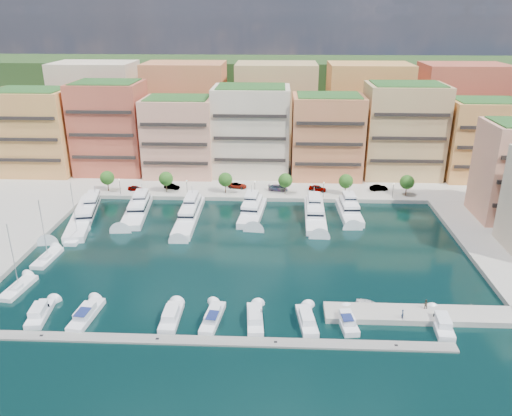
% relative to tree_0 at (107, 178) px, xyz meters
% --- Properties ---
extents(ground, '(400.00, 400.00, 0.00)m').
position_rel_tree_0_xyz_m(ground, '(40.00, -33.50, -4.74)').
color(ground, black).
rests_on(ground, ground).
extents(north_quay, '(220.00, 64.00, 2.00)m').
position_rel_tree_0_xyz_m(north_quay, '(40.00, 28.50, -4.74)').
color(north_quay, '#9E998E').
rests_on(north_quay, ground).
extents(hillside, '(240.00, 40.00, 58.00)m').
position_rel_tree_0_xyz_m(hillside, '(40.00, 76.50, -4.74)').
color(hillside, '#223C18').
rests_on(hillside, ground).
extents(south_pontoon, '(72.00, 2.20, 0.35)m').
position_rel_tree_0_xyz_m(south_pontoon, '(37.00, -63.50, -4.74)').
color(south_pontoon, gray).
rests_on(south_pontoon, ground).
extents(finger_pier, '(32.00, 5.00, 2.00)m').
position_rel_tree_0_xyz_m(finger_pier, '(70.00, -55.50, -4.74)').
color(finger_pier, '#9E998E').
rests_on(finger_pier, ground).
extents(apartment_0, '(22.00, 16.50, 24.80)m').
position_rel_tree_0_xyz_m(apartment_0, '(-26.00, 16.49, 8.57)').
color(apartment_0, '#E09252').
rests_on(apartment_0, north_quay).
extents(apartment_1, '(20.00, 16.50, 26.80)m').
position_rel_tree_0_xyz_m(apartment_1, '(-4.00, 18.49, 9.57)').
color(apartment_1, '#BE583F').
rests_on(apartment_1, north_quay).
extents(apartment_2, '(20.00, 15.50, 22.80)m').
position_rel_tree_0_xyz_m(apartment_2, '(17.00, 16.49, 7.57)').
color(apartment_2, '#DE957C').
rests_on(apartment_2, north_quay).
extents(apartment_3, '(22.00, 16.50, 25.80)m').
position_rel_tree_0_xyz_m(apartment_3, '(38.00, 18.49, 9.07)').
color(apartment_3, '#FAE0C1').
rests_on(apartment_3, north_quay).
extents(apartment_4, '(20.00, 15.50, 23.80)m').
position_rel_tree_0_xyz_m(apartment_4, '(60.00, 16.49, 8.07)').
color(apartment_4, '#DB7952').
rests_on(apartment_4, north_quay).
extents(apartment_5, '(22.00, 16.50, 26.80)m').
position_rel_tree_0_xyz_m(apartment_5, '(82.00, 18.49, 9.57)').
color(apartment_5, tan).
rests_on(apartment_5, north_quay).
extents(apartment_6, '(20.00, 15.50, 22.80)m').
position_rel_tree_0_xyz_m(apartment_6, '(104.00, 16.49, 7.57)').
color(apartment_6, '#E09252').
rests_on(apartment_6, north_quay).
extents(backblock_0, '(26.00, 18.00, 30.00)m').
position_rel_tree_0_xyz_m(backblock_0, '(-15.00, 40.50, 11.26)').
color(backblock_0, '#FAE0C1').
rests_on(backblock_0, north_quay).
extents(backblock_1, '(26.00, 18.00, 30.00)m').
position_rel_tree_0_xyz_m(backblock_1, '(15.00, 40.50, 11.26)').
color(backblock_1, '#DB7952').
rests_on(backblock_1, north_quay).
extents(backblock_2, '(26.00, 18.00, 30.00)m').
position_rel_tree_0_xyz_m(backblock_2, '(45.00, 40.50, 11.26)').
color(backblock_2, tan).
rests_on(backblock_2, north_quay).
extents(backblock_3, '(26.00, 18.00, 30.00)m').
position_rel_tree_0_xyz_m(backblock_3, '(75.00, 40.50, 11.26)').
color(backblock_3, '#E09252').
rests_on(backblock_3, north_quay).
extents(backblock_4, '(26.00, 18.00, 30.00)m').
position_rel_tree_0_xyz_m(backblock_4, '(105.00, 40.50, 11.26)').
color(backblock_4, '#BE583F').
rests_on(backblock_4, north_quay).
extents(tree_0, '(3.80, 3.80, 5.65)m').
position_rel_tree_0_xyz_m(tree_0, '(0.00, 0.00, 0.00)').
color(tree_0, '#473323').
rests_on(tree_0, north_quay).
extents(tree_1, '(3.80, 3.80, 5.65)m').
position_rel_tree_0_xyz_m(tree_1, '(16.00, 0.00, 0.00)').
color(tree_1, '#473323').
rests_on(tree_1, north_quay).
extents(tree_2, '(3.80, 3.80, 5.65)m').
position_rel_tree_0_xyz_m(tree_2, '(32.00, 0.00, 0.00)').
color(tree_2, '#473323').
rests_on(tree_2, north_quay).
extents(tree_3, '(3.80, 3.80, 5.65)m').
position_rel_tree_0_xyz_m(tree_3, '(48.00, 0.00, 0.00)').
color(tree_3, '#473323').
rests_on(tree_3, north_quay).
extents(tree_4, '(3.80, 3.80, 5.65)m').
position_rel_tree_0_xyz_m(tree_4, '(64.00, 0.00, 0.00)').
color(tree_4, '#473323').
rests_on(tree_4, north_quay).
extents(tree_5, '(3.80, 3.80, 5.65)m').
position_rel_tree_0_xyz_m(tree_5, '(80.00, 0.00, 0.00)').
color(tree_5, '#473323').
rests_on(tree_5, north_quay).
extents(lamppost_0, '(0.30, 0.30, 4.20)m').
position_rel_tree_0_xyz_m(lamppost_0, '(4.00, -2.30, -0.92)').
color(lamppost_0, black).
rests_on(lamppost_0, north_quay).
extents(lamppost_1, '(0.30, 0.30, 4.20)m').
position_rel_tree_0_xyz_m(lamppost_1, '(22.00, -2.30, -0.92)').
color(lamppost_1, black).
rests_on(lamppost_1, north_quay).
extents(lamppost_2, '(0.30, 0.30, 4.20)m').
position_rel_tree_0_xyz_m(lamppost_2, '(40.00, -2.30, -0.92)').
color(lamppost_2, black).
rests_on(lamppost_2, north_quay).
extents(lamppost_3, '(0.30, 0.30, 4.20)m').
position_rel_tree_0_xyz_m(lamppost_3, '(58.00, -2.30, -0.92)').
color(lamppost_3, black).
rests_on(lamppost_3, north_quay).
extents(lamppost_4, '(0.30, 0.30, 4.20)m').
position_rel_tree_0_xyz_m(lamppost_4, '(76.00, -2.30, -0.92)').
color(lamppost_4, black).
rests_on(lamppost_4, north_quay).
extents(yacht_0, '(9.79, 27.04, 7.30)m').
position_rel_tree_0_xyz_m(yacht_0, '(-0.50, -16.71, -3.53)').
color(yacht_0, white).
rests_on(yacht_0, ground).
extents(yacht_1, '(6.81, 20.03, 7.30)m').
position_rel_tree_0_xyz_m(yacht_1, '(11.59, -13.55, -3.65)').
color(yacht_1, white).
rests_on(yacht_1, ground).
extents(yacht_2, '(4.51, 24.24, 7.30)m').
position_rel_tree_0_xyz_m(yacht_2, '(24.85, -15.59, -3.53)').
color(yacht_2, white).
rests_on(yacht_2, ground).
extents(yacht_3, '(6.60, 18.04, 7.30)m').
position_rel_tree_0_xyz_m(yacht_3, '(39.91, -12.58, -3.53)').
color(yacht_3, white).
rests_on(yacht_3, ground).
extents(yacht_4, '(5.27, 20.84, 7.30)m').
position_rel_tree_0_xyz_m(yacht_4, '(55.08, -14.05, -3.65)').
color(yacht_4, white).
rests_on(yacht_4, ground).
extents(yacht_5, '(5.28, 15.68, 7.30)m').
position_rel_tree_0_xyz_m(yacht_5, '(63.58, -11.60, -3.53)').
color(yacht_5, white).
rests_on(yacht_5, ground).
extents(cruiser_0, '(3.58, 8.17, 2.55)m').
position_rel_tree_0_xyz_m(cruiser_0, '(7.33, -58.09, -4.20)').
color(cruiser_0, white).
rests_on(cruiser_0, ground).
extents(cruiser_1, '(3.51, 9.38, 2.66)m').
position_rel_tree_0_xyz_m(cruiser_1, '(15.02, -58.12, -4.17)').
color(cruiser_1, white).
rests_on(cruiser_1, ground).
extents(cruiser_3, '(2.76, 8.30, 2.55)m').
position_rel_tree_0_xyz_m(cruiser_3, '(29.04, -58.09, -4.20)').
color(cruiser_3, white).
rests_on(cruiser_3, ground).
extents(cruiser_4, '(3.47, 9.09, 2.66)m').
position_rel_tree_0_xyz_m(cruiser_4, '(35.78, -58.12, -4.17)').
color(cruiser_4, white).
rests_on(cruiser_4, ground).
extents(cruiser_5, '(3.11, 8.75, 2.55)m').
position_rel_tree_0_xyz_m(cruiser_5, '(42.63, -58.09, -4.20)').
color(cruiser_5, white).
rests_on(cruiser_5, ground).
extents(cruiser_6, '(3.48, 8.58, 2.55)m').
position_rel_tree_0_xyz_m(cruiser_6, '(50.95, -58.09, -4.20)').
color(cruiser_6, white).
rests_on(cruiser_6, ground).
extents(cruiser_7, '(3.30, 7.37, 2.66)m').
position_rel_tree_0_xyz_m(cruiser_7, '(57.33, -58.09, -4.17)').
color(cruiser_7, white).
rests_on(cruiser_7, ground).
extents(cruiser_9, '(3.13, 8.27, 2.55)m').
position_rel_tree_0_xyz_m(cruiser_9, '(72.26, -58.09, -4.20)').
color(cruiser_9, white).
rests_on(cruiser_9, ground).
extents(sailboat_0, '(3.78, 8.72, 13.20)m').
position_rel_tree_0_xyz_m(sailboat_0, '(-0.37, -50.11, -4.43)').
color(sailboat_0, white).
rests_on(sailboat_0, ground).
extents(sailboat_1, '(3.40, 8.71, 13.20)m').
position_rel_tree_0_xyz_m(sailboat_1, '(-0.18, -38.46, -4.43)').
color(sailboat_1, white).
rests_on(sailboat_1, ground).
extents(sailboat_2, '(2.74, 8.54, 13.20)m').
position_rel_tree_0_xyz_m(sailboat_2, '(1.92, -28.08, -4.43)').
color(sailboat_2, white).
rests_on(sailboat_2, ground).
extents(tender_0, '(4.17, 3.45, 0.75)m').
position_rel_tree_0_xyz_m(tender_0, '(61.49, -52.00, -4.37)').
color(tender_0, silver).
rests_on(tender_0, ground).
extents(tender_1, '(1.66, 1.54, 0.72)m').
position_rel_tree_0_xyz_m(tender_1, '(62.37, -52.50, -4.38)').
color(tender_1, beige).
rests_on(tender_1, ground).
extents(tender_3, '(1.94, 1.83, 0.81)m').
position_rel_tree_0_xyz_m(tender_3, '(78.93, -52.41, -4.34)').
color(tender_3, beige).
rests_on(tender_3, ground).
extents(car_0, '(4.20, 2.04, 1.38)m').
position_rel_tree_0_xyz_m(car_0, '(7.26, 0.63, -3.05)').
color(car_0, gray).
rests_on(car_0, north_quay).
extents(car_1, '(4.47, 2.40, 1.40)m').
position_rel_tree_0_xyz_m(car_1, '(16.93, 2.37, -3.04)').
color(car_1, gray).
rests_on(car_1, north_quay).
extents(car_2, '(5.46, 3.23, 1.42)m').
position_rel_tree_0_xyz_m(car_2, '(34.90, 4.05, -3.03)').
color(car_2, gray).
rests_on(car_2, north_quay).
extents(car_3, '(5.61, 2.90, 1.56)m').
position_rel_tree_0_xyz_m(car_3, '(46.12, 2.43, -2.97)').
color(car_3, gray).
rests_on(car_3, north_quay).
extents(car_4, '(5.09, 3.27, 1.61)m').
position_rel_tree_0_xyz_m(car_4, '(56.83, 2.56, -2.94)').
color(car_4, gray).
rests_on(car_4, north_quay).
extents(car_5, '(5.07, 2.58, 1.59)m').
position_rel_tree_0_xyz_m(car_5, '(73.53, 3.64, -2.95)').
color(car_5, gray).
rests_on(car_5, north_quay).
extents(person_0, '(0.46, 0.64, 1.66)m').
position_rel_tree_0_xyz_m(person_0, '(66.17, -57.44, -2.91)').
color(person_0, '#283551').
rests_on(person_0, finger_pier).
extents(person_1, '(0.84, 0.67, 1.65)m').
position_rel_tree_0_xyz_m(person_1, '(70.58, -54.32, -2.92)').
color(person_1, '#493C2B').
rests_on(person_1, finger_pier).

